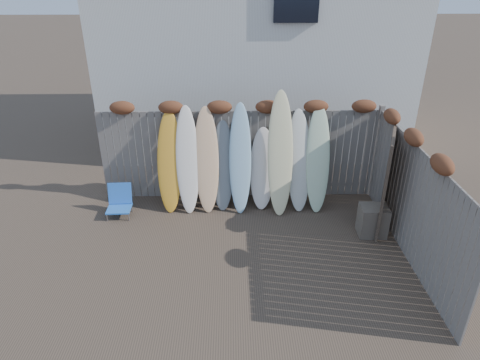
{
  "coord_description": "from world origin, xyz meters",
  "views": [
    {
      "loc": [
        -0.15,
        -6.17,
        4.78
      ],
      "look_at": [
        0.0,
        1.2,
        1.0
      ],
      "focal_mm": 32.0,
      "sensor_mm": 36.0,
      "label": 1
    }
  ],
  "objects_px": {
    "lattice_panel": "(386,181)",
    "surfboard_0": "(170,162)",
    "beach_chair": "(120,201)",
    "wooden_crate": "(373,220)"
  },
  "relations": [
    {
      "from": "lattice_panel",
      "to": "surfboard_0",
      "type": "bearing_deg",
      "value": -169.91
    },
    {
      "from": "wooden_crate",
      "to": "surfboard_0",
      "type": "height_order",
      "value": "surfboard_0"
    },
    {
      "from": "lattice_panel",
      "to": "surfboard_0",
      "type": "distance_m",
      "value": 4.36
    },
    {
      "from": "surfboard_0",
      "to": "wooden_crate",
      "type": "bearing_deg",
      "value": -13.8
    },
    {
      "from": "wooden_crate",
      "to": "surfboard_0",
      "type": "relative_size",
      "value": 0.28
    },
    {
      "from": "lattice_panel",
      "to": "surfboard_0",
      "type": "relative_size",
      "value": 0.92
    },
    {
      "from": "beach_chair",
      "to": "wooden_crate",
      "type": "bearing_deg",
      "value": -9.67
    },
    {
      "from": "wooden_crate",
      "to": "lattice_panel",
      "type": "distance_m",
      "value": 0.8
    },
    {
      "from": "beach_chair",
      "to": "surfboard_0",
      "type": "bearing_deg",
      "value": 16.68
    },
    {
      "from": "wooden_crate",
      "to": "lattice_panel",
      "type": "height_order",
      "value": "lattice_panel"
    }
  ]
}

